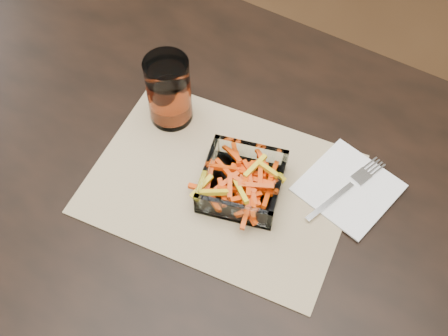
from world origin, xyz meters
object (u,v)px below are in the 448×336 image
(glass_bowl, at_px, (242,183))
(tumbler, at_px, (169,93))
(dining_table, at_px, (208,204))
(fork, at_px, (348,187))

(glass_bowl, xyz_separation_m, tumbler, (-0.20, 0.08, 0.04))
(dining_table, bearing_deg, glass_bowl, 12.15)
(dining_table, bearing_deg, fork, 25.95)
(tumbler, bearing_deg, dining_table, -33.79)
(dining_table, xyz_separation_m, tumbler, (-0.13, 0.09, 0.16))
(glass_bowl, relative_size, fork, 0.90)
(dining_table, bearing_deg, tumbler, 146.21)
(dining_table, height_order, tumbler, tumbler)
(glass_bowl, relative_size, tumbler, 1.15)
(fork, bearing_deg, tumbler, -157.43)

